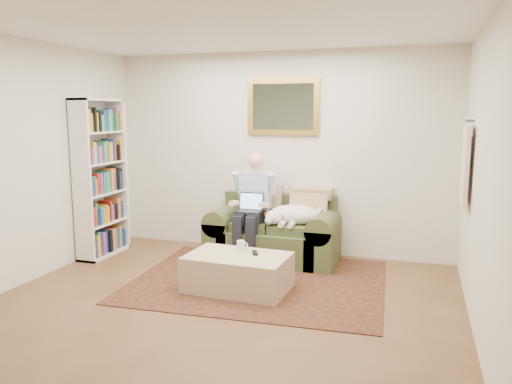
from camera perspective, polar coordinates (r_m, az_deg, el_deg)
The scene contains 12 objects.
room_shell at distance 4.51m, azimuth -4.79°, elevation 2.27°, with size 4.51×5.00×2.61m.
rug at distance 5.56m, azimuth 0.30°, elevation -10.09°, with size 2.68×2.14×0.01m, color black.
sofa at distance 6.27m, azimuth 1.99°, elevation -5.29°, with size 1.59×0.81×0.95m.
seated_man at distance 6.11m, azimuth -0.52°, elevation -1.86°, with size 0.52×0.75×1.34m, color #8C9FD8, non-canonical shape.
laptop at distance 6.05m, azimuth -0.71°, elevation -1.66°, with size 0.31×0.24×0.22m.
sleeping_dog at distance 6.04m, azimuth 4.40°, elevation -2.60°, with size 0.66×0.41×0.24m, color white, non-canonical shape.
ottoman at distance 5.24m, azimuth -2.08°, elevation -9.18°, with size 1.04×0.66×0.38m, color tan.
coffee_mug at distance 5.36m, azimuth -1.76°, elevation -6.10°, with size 0.08×0.08×0.10m, color white.
tv_remote at distance 5.23m, azimuth -0.14°, elevation -6.96°, with size 0.05×0.15×0.02m, color black.
bookshelf at distance 6.66m, azimuth -17.35°, elevation 1.51°, with size 0.28×0.80×2.00m, color white, non-canonical shape.
wall_mirror at distance 6.46m, azimuth 3.10°, elevation 9.70°, with size 0.94×0.04×0.72m.
hanging_shirt at distance 5.41m, azimuth 22.81°, elevation 3.27°, with size 0.06×0.52×0.90m, color beige, non-canonical shape.
Camera 1 is at (1.74, -3.77, 1.84)m, focal length 35.00 mm.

